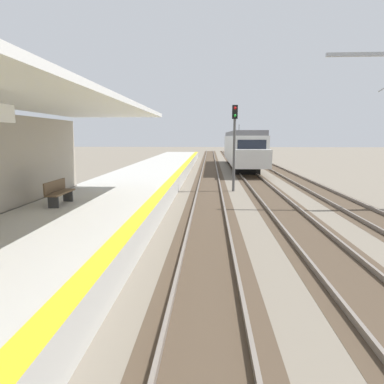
{
  "coord_description": "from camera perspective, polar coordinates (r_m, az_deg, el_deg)",
  "views": [
    {
      "loc": [
        1.94,
        2.91,
        3.36
      ],
      "look_at": [
        1.53,
        10.38,
        2.1
      ],
      "focal_mm": 30.95,
      "sensor_mm": 36.0,
      "label": 1
    }
  ],
  "objects": [
    {
      "name": "track_pair_far_side",
      "position": [
        18.67,
        24.32,
        -1.51
      ],
      "size": [
        2.34,
        120.0,
        0.16
      ],
      "color": "#4C3D2D",
      "rests_on": "ground"
    },
    {
      "name": "track_pair_nearest_platform",
      "position": [
        17.41,
        2.96,
        -1.42
      ],
      "size": [
        2.34,
        120.0,
        0.16
      ],
      "color": "#4C3D2D",
      "rests_on": "ground"
    },
    {
      "name": "station_platform",
      "position": [
        14.12,
        -15.26,
        -2.67
      ],
      "size": [
        5.0,
        80.0,
        0.91
      ],
      "color": "#B7B5AD",
      "rests_on": "ground"
    },
    {
      "name": "track_pair_middle",
      "position": [
        17.73,
        14.02,
        -1.49
      ],
      "size": [
        2.34,
        120.0,
        0.16
      ],
      "color": "#4C3D2D",
      "rests_on": "ground"
    },
    {
      "name": "approaching_train",
      "position": [
        36.09,
        8.57,
        7.58
      ],
      "size": [
        2.93,
        19.6,
        4.76
      ],
      "color": "silver",
      "rests_on": "ground"
    },
    {
      "name": "platform_bench",
      "position": [
        12.96,
        -22.0,
        0.05
      ],
      "size": [
        0.45,
        1.6,
        0.88
      ],
      "color": "brown",
      "rests_on": "station_platform"
    },
    {
      "name": "rail_signal_post",
      "position": [
        20.41,
        7.31,
        9.02
      ],
      "size": [
        0.32,
        0.34,
        5.2
      ],
      "color": "#4C4C4C",
      "rests_on": "ground"
    }
  ]
}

